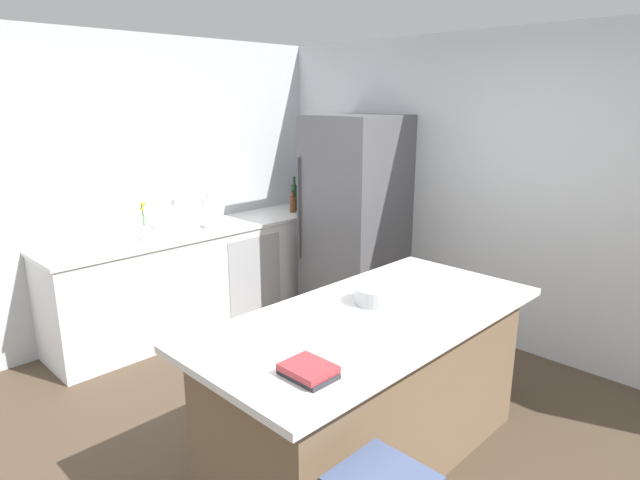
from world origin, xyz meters
TOP-DOWN VIEW (x-y plane):
  - ground_plane at (0.00, 0.00)m, footprint 7.20×7.20m
  - wall_rear at (0.00, 2.25)m, footprint 6.00×0.10m
  - wall_left at (-2.45, 0.00)m, footprint 0.10×6.00m
  - counter_run_left at (-2.09, 0.68)m, footprint 0.64×2.87m
  - kitchen_island at (0.30, 0.22)m, footprint 0.99×2.09m
  - refrigerator at (-1.24, 1.82)m, footprint 0.80×0.79m
  - sink_faucet at (-2.14, 0.44)m, footprint 0.15×0.05m
  - flower_vase at (-2.03, 0.09)m, footprint 0.08×0.08m
  - paper_towel_roll at (-2.07, 0.73)m, footprint 0.14×0.14m
  - whiskey_bottle at (-2.04, 1.99)m, footprint 0.08×0.08m
  - hot_sauce_bottle at (-2.05, 1.90)m, footprint 0.05×0.05m
  - wine_bottle at (-2.07, 1.81)m, footprint 0.07×0.07m
  - syrup_bottle at (-2.00, 1.72)m, footprint 0.06×0.06m
  - cookbook_stack at (0.54, -0.51)m, footprint 0.23×0.18m
  - mixing_bowl at (0.21, 0.36)m, footprint 0.25×0.25m

SIDE VIEW (x-z plane):
  - ground_plane at x=0.00m, z-range 0.00..0.00m
  - counter_run_left at x=-2.09m, z-range 0.00..0.92m
  - kitchen_island at x=0.30m, z-range 0.01..0.92m
  - cookbook_stack at x=0.54m, z-range 0.92..0.97m
  - refrigerator at x=-1.24m, z-range 0.00..1.92m
  - mixing_bowl at x=0.21m, z-range 0.92..1.01m
  - hot_sauce_bottle at x=-2.05m, z-range 0.90..1.10m
  - syrup_bottle at x=-2.00m, z-range 0.90..1.12m
  - flower_vase at x=-2.03m, z-range 0.85..1.18m
  - whiskey_bottle at x=-2.04m, z-range 0.88..1.20m
  - paper_towel_roll at x=-2.07m, z-range 0.90..1.21m
  - wine_bottle at x=-2.07m, z-range 0.88..1.24m
  - sink_faucet at x=-2.14m, z-range 0.93..1.23m
  - wall_rear at x=0.00m, z-range 0.00..2.60m
  - wall_left at x=-2.45m, z-range 0.00..2.60m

